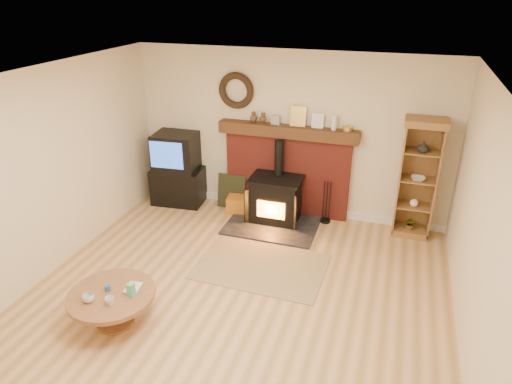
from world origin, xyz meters
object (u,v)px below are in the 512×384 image
(tv_unit, at_px, (178,170))
(coffee_table, at_px, (112,299))
(curio_cabinet, at_px, (418,178))
(wood_stove, at_px, (275,201))

(tv_unit, xyz_separation_m, coffee_table, (0.72, -3.05, -0.26))
(tv_unit, xyz_separation_m, curio_cabinet, (3.82, 0.08, 0.31))
(wood_stove, xyz_separation_m, tv_unit, (-1.77, 0.19, 0.23))
(tv_unit, height_order, coffee_table, tv_unit)
(wood_stove, height_order, curio_cabinet, curio_cabinet)
(wood_stove, distance_m, curio_cabinet, 2.14)
(curio_cabinet, bearing_deg, coffee_table, -134.67)
(wood_stove, distance_m, tv_unit, 1.80)
(tv_unit, distance_m, curio_cabinet, 3.83)
(wood_stove, xyz_separation_m, coffee_table, (-1.05, -2.86, -0.03))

